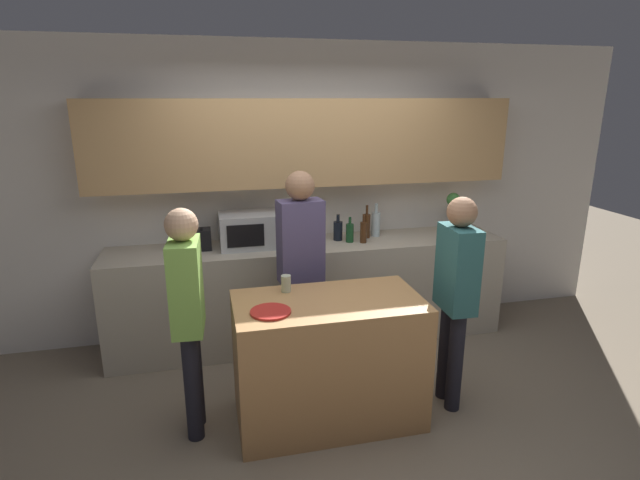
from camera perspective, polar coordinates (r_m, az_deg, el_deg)
The scene contains 17 objects.
ground_plane at distance 3.71m, azimuth 3.85°, elevation -20.61°, with size 14.00×14.00×0.00m, color #7F705B.
back_wall at distance 4.64m, azimuth -1.85°, elevation 7.67°, with size 6.40×0.40×2.70m.
back_counter at distance 4.66m, azimuth -1.07°, elevation -5.94°, with size 3.60×0.62×0.94m.
kitchen_island at distance 3.57m, azimuth 0.95°, elevation -13.55°, with size 1.27×0.69×0.90m.
microwave at distance 4.44m, azimuth -8.08°, elevation 1.16°, with size 0.52×0.39×0.30m.
toaster at distance 4.44m, azimuth -14.00°, elevation 0.05°, with size 0.26×0.16×0.18m.
potted_plant at distance 4.98m, azimuth 14.89°, elevation 3.00°, with size 0.14×0.14×0.39m.
bottle_0 at distance 4.60m, azimuth 2.07°, elevation 1.11°, with size 0.08×0.08×0.24m.
bottle_1 at distance 4.54m, azimuth 3.43°, elevation 0.86°, with size 0.07×0.07×0.23m.
bottle_2 at distance 4.53m, azimuth 4.98°, elevation 0.94°, with size 0.06×0.06×0.26m.
bottle_3 at distance 4.69m, azimuth 5.35°, elevation 1.68°, with size 0.07×0.07×0.31m.
bottle_4 at distance 4.75m, azimuth 6.39°, elevation 1.88°, with size 0.08×0.08×0.32m.
plate_on_island at distance 3.19m, azimuth -5.67°, elevation -8.16°, with size 0.26×0.26×0.01m.
cup_0 at distance 3.50m, azimuth -3.91°, elevation -4.99°, with size 0.07×0.07×0.12m.
person_left at distance 3.33m, azimuth -14.88°, elevation -7.32°, with size 0.21×0.35×1.56m.
person_center at distance 3.87m, azimuth -2.22°, elevation -2.11°, with size 0.36×0.23×1.69m.
person_right at distance 3.65m, azimuth 15.28°, elevation -5.20°, with size 0.21×0.35×1.57m.
Camera 1 is at (-0.91, -2.84, 2.22)m, focal length 28.00 mm.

